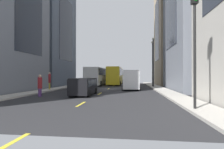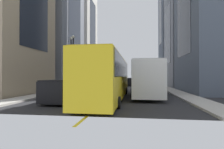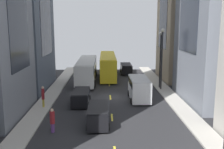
% 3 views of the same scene
% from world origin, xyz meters
% --- Properties ---
extents(ground_plane, '(40.31, 40.31, 0.00)m').
position_xyz_m(ground_plane, '(0.00, 0.00, 0.00)').
color(ground_plane, '#28282B').
extents(sidewalk_west, '(1.90, 44.00, 0.15)m').
position_xyz_m(sidewalk_west, '(-7.20, 0.00, 0.07)').
color(sidewalk_west, '#B2ADA3').
rests_on(sidewalk_west, ground).
extents(sidewalk_east, '(1.90, 44.00, 0.15)m').
position_xyz_m(sidewalk_east, '(7.20, 0.00, 0.07)').
color(sidewalk_east, '#B2ADA3').
rests_on(sidewalk_east, ground).
extents(lane_stripe_2, '(0.16, 2.00, 0.01)m').
position_xyz_m(lane_stripe_2, '(0.00, -7.00, 0.01)').
color(lane_stripe_2, yellow).
rests_on(lane_stripe_2, ground).
extents(lane_stripe_3, '(0.16, 2.00, 0.01)m').
position_xyz_m(lane_stripe_3, '(0.00, 0.00, 0.01)').
color(lane_stripe_3, yellow).
rests_on(lane_stripe_3, ground).
extents(lane_stripe_4, '(0.16, 2.00, 0.01)m').
position_xyz_m(lane_stripe_4, '(0.00, 7.00, 0.01)').
color(lane_stripe_4, yellow).
rests_on(lane_stripe_4, ground).
extents(lane_stripe_5, '(0.16, 2.00, 0.01)m').
position_xyz_m(lane_stripe_5, '(0.00, 14.00, 0.01)').
color(lane_stripe_5, yellow).
rests_on(lane_stripe_5, ground).
extents(lane_stripe_6, '(0.16, 2.00, 0.01)m').
position_xyz_m(lane_stripe_6, '(0.00, 21.00, 0.01)').
color(lane_stripe_6, yellow).
rests_on(lane_stripe_6, ground).
extents(building_west_2, '(9.46, 11.23, 20.34)m').
position_xyz_m(building_west_2, '(-13.04, 5.24, 10.17)').
color(building_west_2, '#4C5666').
rests_on(building_west_2, ground).
extents(building_east_2, '(9.40, 9.61, 21.85)m').
position_xyz_m(building_east_2, '(13.01, 10.79, 10.92)').
color(building_east_2, tan).
rests_on(building_east_2, ground).
extents(city_bus_white, '(2.80, 12.63, 3.35)m').
position_xyz_m(city_bus_white, '(-3.36, 9.21, 2.01)').
color(city_bus_white, silver).
rests_on(city_bus_white, ground).
extents(streetcar_yellow, '(2.70, 14.09, 3.59)m').
position_xyz_m(streetcar_yellow, '(-0.12, 13.43, 2.12)').
color(streetcar_yellow, yellow).
rests_on(streetcar_yellow, ground).
extents(delivery_van_white, '(2.25, 5.30, 2.58)m').
position_xyz_m(delivery_van_white, '(3.26, -1.18, 1.51)').
color(delivery_van_white, white).
rests_on(delivery_van_white, ground).
extents(car_black_0, '(1.90, 4.43, 1.65)m').
position_xyz_m(car_black_0, '(-1.24, -8.75, 0.97)').
color(car_black_0, black).
rests_on(car_black_0, ground).
extents(car_black_1, '(1.91, 4.23, 1.53)m').
position_xyz_m(car_black_1, '(-3.24, -2.72, 0.90)').
color(car_black_1, black).
rests_on(car_black_1, ground).
extents(car_black_2, '(1.98, 4.63, 1.73)m').
position_xyz_m(car_black_2, '(3.13, 15.57, 1.02)').
color(car_black_2, black).
rests_on(car_black_2, ground).
extents(pedestrian_waiting_curb, '(0.39, 0.39, 1.99)m').
position_xyz_m(pedestrian_waiting_curb, '(-4.85, -10.33, 1.04)').
color(pedestrian_waiting_curb, '#593372').
rests_on(pedestrian_waiting_curb, ground).
extents(pedestrian_crossing_mid, '(0.29, 0.29, 2.18)m').
position_xyz_m(pedestrian_crossing_mid, '(-6.99, -4.05, 1.35)').
color(pedestrian_crossing_mid, gold).
rests_on(pedestrian_crossing_mid, ground).
extents(streetlamp_near, '(0.44, 0.44, 7.47)m').
position_xyz_m(streetlamp_near, '(6.75, 4.33, 4.69)').
color(streetlamp_near, black).
rests_on(streetlamp_near, ground).
extents(streetlamp_far, '(0.44, 0.44, 7.88)m').
position_xyz_m(streetlamp_far, '(6.75, 3.42, 4.91)').
color(streetlamp_far, black).
rests_on(streetlamp_far, ground).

